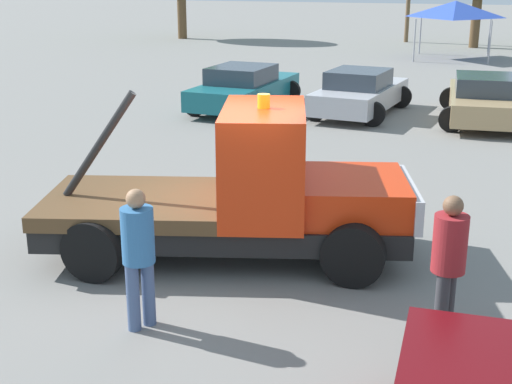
{
  "coord_description": "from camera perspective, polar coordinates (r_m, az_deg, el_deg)",
  "views": [
    {
      "loc": [
        3.39,
        -9.51,
        4.2
      ],
      "look_at": [
        0.5,
        0.0,
        1.05
      ],
      "focal_mm": 50.0,
      "sensor_mm": 36.0,
      "label": 1
    }
  ],
  "objects": [
    {
      "name": "parked_car_teal",
      "position": [
        22.1,
        -0.96,
        8.33
      ],
      "size": [
        2.76,
        4.98,
        1.34
      ],
      "rotation": [
        0.0,
        0.0,
        1.47
      ],
      "color": "#196670",
      "rests_on": "ground"
    },
    {
      "name": "parked_car_tan",
      "position": [
        21.17,
        17.91,
        7.08
      ],
      "size": [
        2.65,
        4.78,
        1.34
      ],
      "rotation": [
        0.0,
        0.0,
        1.62
      ],
      "color": "tan",
      "rests_on": "ground"
    },
    {
      "name": "parked_car_silver",
      "position": [
        21.45,
        8.3,
        7.87
      ],
      "size": [
        2.8,
        4.6,
        1.34
      ],
      "rotation": [
        0.0,
        0.0,
        1.42
      ],
      "color": "#B7B7BC",
      "rests_on": "ground"
    },
    {
      "name": "person_at_hood",
      "position": [
        8.54,
        -9.39,
        -4.54
      ],
      "size": [
        0.39,
        0.39,
        1.76
      ],
      "rotation": [
        0.0,
        0.0,
        5.73
      ],
      "color": "#475B84",
      "rests_on": "ground"
    },
    {
      "name": "ground_plane",
      "position": [
        10.93,
        -2.52,
        -5.02
      ],
      "size": [
        160.0,
        160.0,
        0.0
      ],
      "primitive_type": "plane",
      "color": "gray"
    },
    {
      "name": "canopy_tent_blue",
      "position": [
        35.67,
        15.67,
        13.91
      ],
      "size": [
        3.38,
        3.38,
        2.69
      ],
      "color": "#9E9EA3",
      "rests_on": "ground"
    },
    {
      "name": "person_near_truck",
      "position": [
        8.47,
        15.16,
        -5.11
      ],
      "size": [
        0.39,
        0.39,
        1.77
      ],
      "rotation": [
        0.0,
        0.0,
        5.99
      ],
      "color": "#38383D",
      "rests_on": "ground"
    },
    {
      "name": "tow_truck",
      "position": [
        10.58,
        -0.75,
        -0.27
      ],
      "size": [
        5.79,
        3.29,
        2.51
      ],
      "rotation": [
        0.0,
        0.0,
        0.25
      ],
      "color": "black",
      "rests_on": "ground"
    }
  ]
}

